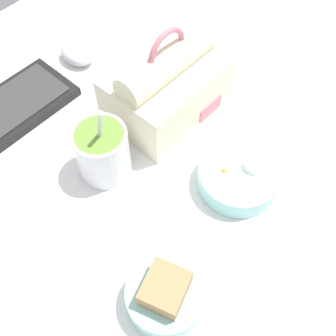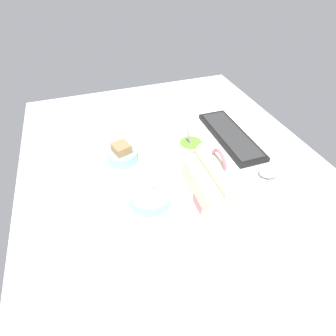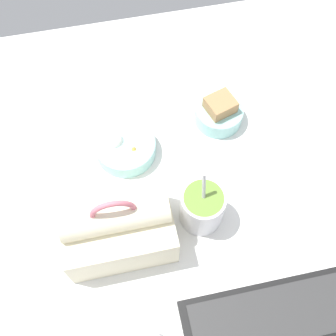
{
  "view_description": "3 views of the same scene",
  "coord_description": "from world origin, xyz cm",
  "px_view_note": "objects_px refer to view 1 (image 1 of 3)",
  "views": [
    {
      "loc": [
        -22.41,
        -29.44,
        63.42
      ],
      "look_at": [
        4.87,
        -4.76,
        7.0
      ],
      "focal_mm": 45.0,
      "sensor_mm": 36.0,
      "label": 1
    },
    {
      "loc": [
        66.95,
        -25.87,
        66.1
      ],
      "look_at": [
        4.87,
        -4.76,
        7.0
      ],
      "focal_mm": 28.0,
      "sensor_mm": 36.0,
      "label": 2
    },
    {
      "loc": [
        13.3,
        35.17,
        85.66
      ],
      "look_at": [
        4.87,
        -4.76,
        7.0
      ],
      "focal_mm": 45.0,
      "sensor_mm": 36.0,
      "label": 3
    }
  ],
  "objects_px": {
    "lunch_bag": "(167,86)",
    "bento_bowl_sandwich": "(165,295)",
    "bento_bowl_snacks": "(238,177)",
    "soup_cup": "(100,153)",
    "computer_mouse": "(77,53)"
  },
  "relations": [
    {
      "from": "computer_mouse",
      "to": "bento_bowl_snacks",
      "type": "bearing_deg",
      "value": -92.57
    },
    {
      "from": "lunch_bag",
      "to": "bento_bowl_sandwich",
      "type": "distance_m",
      "value": 0.37
    },
    {
      "from": "bento_bowl_snacks",
      "to": "computer_mouse",
      "type": "relative_size",
      "value": 1.72
    },
    {
      "from": "soup_cup",
      "to": "bento_bowl_snacks",
      "type": "xyz_separation_m",
      "value": [
        0.13,
        -0.19,
        -0.03
      ]
    },
    {
      "from": "lunch_bag",
      "to": "bento_bowl_snacks",
      "type": "relative_size",
      "value": 1.55
    },
    {
      "from": "lunch_bag",
      "to": "soup_cup",
      "type": "bearing_deg",
      "value": -175.98
    },
    {
      "from": "bento_bowl_snacks",
      "to": "computer_mouse",
      "type": "distance_m",
      "value": 0.43
    },
    {
      "from": "soup_cup",
      "to": "computer_mouse",
      "type": "height_order",
      "value": "soup_cup"
    },
    {
      "from": "soup_cup",
      "to": "computer_mouse",
      "type": "xyz_separation_m",
      "value": [
        0.15,
        0.24,
        -0.03
      ]
    },
    {
      "from": "lunch_bag",
      "to": "computer_mouse",
      "type": "distance_m",
      "value": 0.24
    },
    {
      "from": "bento_bowl_snacks",
      "to": "lunch_bag",
      "type": "bearing_deg",
      "value": 77.76
    },
    {
      "from": "bento_bowl_sandwich",
      "to": "computer_mouse",
      "type": "height_order",
      "value": "bento_bowl_sandwich"
    },
    {
      "from": "lunch_bag",
      "to": "bento_bowl_sandwich",
      "type": "relative_size",
      "value": 1.89
    },
    {
      "from": "bento_bowl_sandwich",
      "to": "computer_mouse",
      "type": "xyz_separation_m",
      "value": [
        0.25,
        0.47,
        -0.01
      ]
    },
    {
      "from": "soup_cup",
      "to": "bento_bowl_snacks",
      "type": "relative_size",
      "value": 1.21
    }
  ]
}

